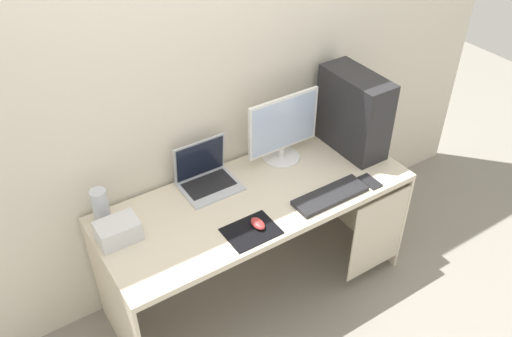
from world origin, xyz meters
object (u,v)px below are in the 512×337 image
Objects in this scene: cell_phone at (370,182)px; pc_tower at (354,112)px; laptop at (207,177)px; mouse_left at (258,224)px; keyboard at (330,196)px; projector at (118,231)px; speaker at (101,207)px; monitor at (283,130)px.

pc_tower is at bearing 67.68° from cell_phone.
pc_tower reaches higher than cell_phone.
laptop is 0.44m from mouse_left.
pc_tower is 1.13× the size of keyboard.
projector is 0.48× the size of keyboard.
projector is (-0.56, -0.14, 0.00)m from laptop.
projector reaches higher than mouse_left.
monitor is at bearing -2.61° from speaker.
pc_tower is 1.56× the size of laptop.
speaker is 0.77m from mouse_left.
projector is (0.02, -0.16, -0.05)m from speaker.
pc_tower is 4.94× the size of mouse_left.
keyboard is at bearing -23.94° from speaker.
keyboard is 4.38× the size of mouse_left.
keyboard is (0.49, -0.45, -0.04)m from laptop.
cell_phone is at bearing -4.32° from keyboard.
pc_tower reaches higher than keyboard.
pc_tower is 1.46m from projector.
mouse_left is (-0.43, -0.41, -0.18)m from monitor.
speaker is at bearing 177.39° from monitor.
monitor is (-0.41, 0.12, -0.04)m from pc_tower.
pc_tower is 1.48m from speaker.
pc_tower is 0.92m from laptop.
cell_phone is (1.31, -0.33, -0.05)m from projector.
monitor is at bearing 121.65° from cell_phone.
cell_phone is at bearing -3.23° from mouse_left.
mouse_left is at bearing -136.90° from monitor.
mouse_left reaches higher than keyboard.
speaker is at bearing 97.13° from projector.
monitor reaches higher than mouse_left.
projector is at bearing -165.94° from laptop.
mouse_left is (-0.84, -0.29, -0.22)m from pc_tower.
mouse_left is 0.71m from cell_phone.
cell_phone is (-0.13, -0.33, -0.23)m from pc_tower.
monitor is at bearing 6.16° from projector.
cell_phone is (0.71, -0.04, -0.02)m from mouse_left.
laptop is 0.89m from cell_phone.
speaker is 0.17m from projector.
projector is at bearing 163.32° from keyboard.
laptop is 0.72× the size of keyboard.
projector is at bearing 165.73° from cell_phone.
laptop is 1.52× the size of projector.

